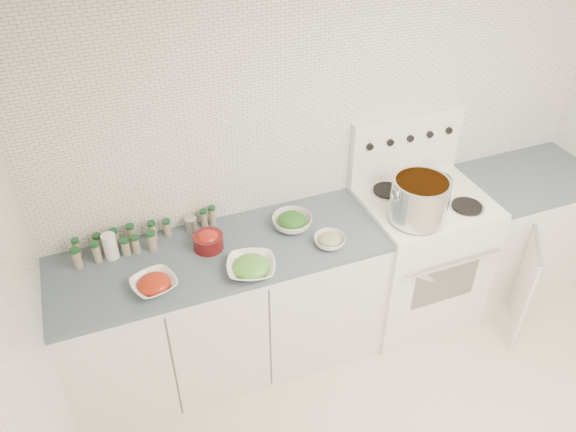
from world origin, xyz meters
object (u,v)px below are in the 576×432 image
object	(u,v)px
stock_pot	(420,198)
bowl_snowpea	(251,267)
bowl_tomato	(154,284)
stove	(416,252)

from	to	relation	value
stock_pot	bowl_snowpea	bearing A→B (deg)	-177.36
stock_pot	bowl_snowpea	world-z (taller)	stock_pot
stock_pot	bowl_snowpea	distance (m)	1.04
stock_pot	bowl_tomato	world-z (taller)	stock_pot
stove	stock_pot	size ratio (longest dim) A/B	3.89
stove	bowl_tomato	size ratio (longest dim) A/B	4.99
stove	bowl_tomato	world-z (taller)	stove
stock_pot	bowl_tomato	xyz separation A→B (m)	(-1.52, 0.02, -0.15)
stove	stock_pot	bearing A→B (deg)	-135.69
stove	bowl_tomato	distance (m)	1.75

